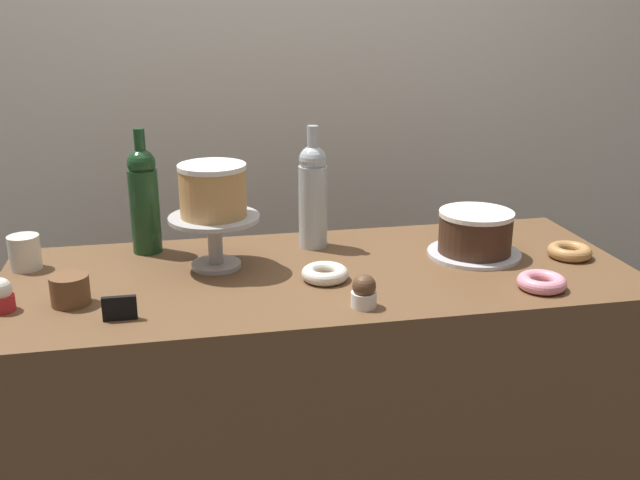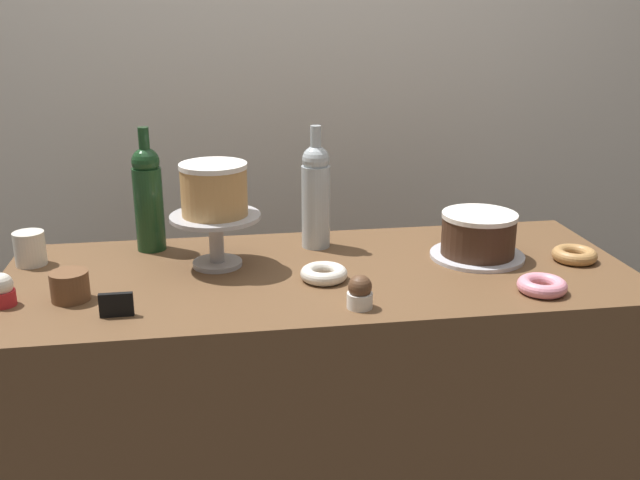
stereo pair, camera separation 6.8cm
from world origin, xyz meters
TOP-DOWN VIEW (x-y plane):
  - back_wall at (0.00, 0.89)m, footprint 6.00×0.05m
  - display_counter at (0.00, 0.00)m, footprint 1.53×0.63m
  - cake_stand_pedestal at (-0.25, 0.08)m, footprint 0.22×0.22m
  - white_layer_cake at (-0.25, 0.08)m, footprint 0.16×0.16m
  - silver_serving_platter at (0.42, 0.04)m, footprint 0.24×0.24m
  - chocolate_round_cake at (0.42, 0.04)m, footprint 0.19×0.19m
  - wine_bottle_green at (-0.42, 0.23)m, footprint 0.08×0.08m
  - wine_bottle_clear at (0.02, 0.19)m, footprint 0.08×0.08m
  - cupcake_vanilla at (-0.71, -0.10)m, footprint 0.06×0.06m
  - cupcake_chocolate at (0.05, -0.23)m, footprint 0.06×0.06m
  - donut_sugar at (-0.00, -0.06)m, footprint 0.11×0.11m
  - donut_pink at (0.48, -0.21)m, footprint 0.11×0.11m
  - donut_maple at (0.65, -0.03)m, footprint 0.11×0.11m
  - cookie_stack at (-0.57, -0.09)m, footprint 0.08×0.08m
  - price_sign_chalkboard at (-0.46, -0.20)m, footprint 0.07×0.01m
  - coffee_cup_ceramic at (-0.71, 0.16)m, footprint 0.08×0.08m

SIDE VIEW (x-z plane):
  - display_counter at x=0.00m, z-range 0.00..0.91m
  - silver_serving_platter at x=0.42m, z-range 0.91..0.92m
  - donut_sugar at x=0.00m, z-range 0.91..0.94m
  - donut_pink at x=0.48m, z-range 0.91..0.94m
  - donut_maple at x=0.65m, z-range 0.91..0.94m
  - price_sign_chalkboard at x=-0.46m, z-range 0.91..0.96m
  - cookie_stack at x=-0.57m, z-range 0.91..0.98m
  - cupcake_vanilla at x=-0.71m, z-range 0.91..0.98m
  - cupcake_chocolate at x=0.05m, z-range 0.91..0.98m
  - coffee_cup_ceramic at x=-0.71m, z-range 0.91..1.00m
  - chocolate_round_cake at x=0.42m, z-range 0.92..1.03m
  - cake_stand_pedestal at x=-0.25m, z-range 0.93..1.07m
  - wine_bottle_green at x=-0.42m, z-range 0.89..1.22m
  - wine_bottle_clear at x=0.02m, z-range 0.89..1.22m
  - white_layer_cake at x=-0.25m, z-range 1.04..1.17m
  - back_wall at x=0.00m, z-range 0.00..2.60m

